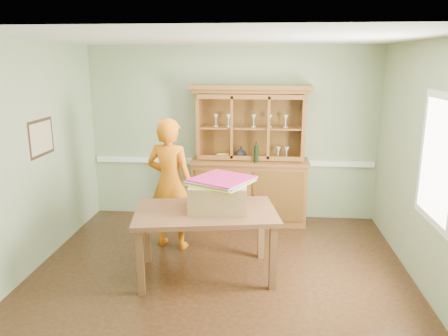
# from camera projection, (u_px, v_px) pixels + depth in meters

# --- Properties ---
(floor) EXTENTS (4.50, 4.50, 0.00)m
(floor) POSITION_uv_depth(u_px,v_px,m) (220.00, 272.00, 5.25)
(floor) COLOR #4F2D19
(floor) RESTS_ON ground
(ceiling) EXTENTS (4.50, 4.50, 0.00)m
(ceiling) POSITION_uv_depth(u_px,v_px,m) (220.00, 38.00, 4.59)
(ceiling) COLOR white
(ceiling) RESTS_ON wall_back
(wall_back) EXTENTS (4.50, 0.00, 4.50)m
(wall_back) POSITION_uv_depth(u_px,v_px,m) (232.00, 133.00, 6.85)
(wall_back) COLOR #8DA47B
(wall_back) RESTS_ON floor
(wall_left) EXTENTS (0.00, 4.00, 4.00)m
(wall_left) POSITION_uv_depth(u_px,v_px,m) (29.00, 159.00, 5.11)
(wall_left) COLOR #8DA47B
(wall_left) RESTS_ON floor
(wall_right) EXTENTS (0.00, 4.00, 4.00)m
(wall_right) POSITION_uv_depth(u_px,v_px,m) (426.00, 167.00, 4.73)
(wall_right) COLOR #8DA47B
(wall_right) RESTS_ON floor
(wall_front) EXTENTS (4.50, 0.00, 4.50)m
(wall_front) POSITION_uv_depth(u_px,v_px,m) (191.00, 230.00, 2.99)
(wall_front) COLOR #8DA47B
(wall_front) RESTS_ON floor
(chair_rail) EXTENTS (4.41, 0.05, 0.08)m
(chair_rail) POSITION_uv_depth(u_px,v_px,m) (232.00, 162.00, 6.94)
(chair_rail) COLOR white
(chair_rail) RESTS_ON wall_back
(framed_map) EXTENTS (0.03, 0.60, 0.46)m
(framed_map) POSITION_uv_depth(u_px,v_px,m) (42.00, 138.00, 5.35)
(framed_map) COLOR #332114
(framed_map) RESTS_ON wall_left
(window_panel) EXTENTS (0.03, 0.96, 1.36)m
(window_panel) POSITION_uv_depth(u_px,v_px,m) (437.00, 160.00, 4.40)
(window_panel) COLOR white
(window_panel) RESTS_ON wall_right
(china_hutch) EXTENTS (1.80, 0.59, 2.12)m
(china_hutch) POSITION_uv_depth(u_px,v_px,m) (250.00, 175.00, 6.74)
(china_hutch) COLOR brown
(china_hutch) RESTS_ON floor
(dining_table) EXTENTS (1.74, 1.22, 0.80)m
(dining_table) POSITION_uv_depth(u_px,v_px,m) (206.00, 218.00, 5.02)
(dining_table) COLOR brown
(dining_table) RESTS_ON floor
(cardboard_box) EXTENTS (0.68, 0.56, 0.30)m
(cardboard_box) POSITION_uv_depth(u_px,v_px,m) (218.00, 196.00, 5.01)
(cardboard_box) COLOR tan
(cardboard_box) RESTS_ON dining_table
(kite_stack) EXTENTS (0.81, 0.81, 0.05)m
(kite_stack) POSITION_uv_depth(u_px,v_px,m) (221.00, 180.00, 5.01)
(kite_stack) COLOR yellow
(kite_stack) RESTS_ON cardboard_box
(person) EXTENTS (0.73, 0.57, 1.76)m
(person) POSITION_uv_depth(u_px,v_px,m) (170.00, 184.00, 5.78)
(person) COLOR orange
(person) RESTS_ON floor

